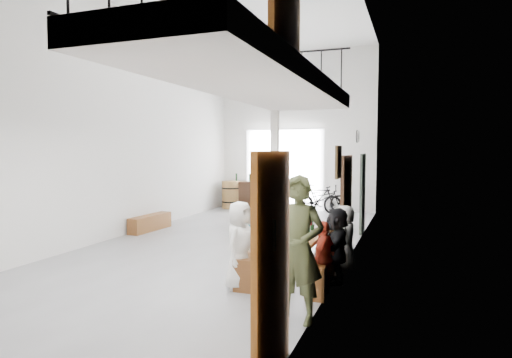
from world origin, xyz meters
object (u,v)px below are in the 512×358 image
at_px(tasting_table, 300,236).
at_px(oak_barrel, 231,195).
at_px(bicycle_near, 322,199).
at_px(side_bench, 150,223).
at_px(serving_counter, 257,195).
at_px(bench_inner, 266,260).
at_px(host_standing, 298,249).

height_order(tasting_table, oak_barrel, oak_barrel).
bearing_deg(tasting_table, bicycle_near, 99.91).
height_order(side_bench, oak_barrel, oak_barrel).
bearing_deg(side_bench, bicycle_near, 53.71).
bearing_deg(serving_counter, tasting_table, -71.21).
bearing_deg(tasting_table, bench_inner, 173.44).
xyz_separation_m(bench_inner, serving_counter, (-2.90, 7.47, 0.24)).
bearing_deg(bicycle_near, oak_barrel, 83.75).
relative_size(side_bench, bicycle_near, 0.83).
bearing_deg(oak_barrel, tasting_table, -58.83).
relative_size(serving_counter, bicycle_near, 1.05).
bearing_deg(host_standing, oak_barrel, 126.42).
relative_size(tasting_table, side_bench, 1.38).
distance_m(serving_counter, bicycle_near, 2.34).
xyz_separation_m(oak_barrel, bicycle_near, (3.24, 0.20, -0.03)).
relative_size(tasting_table, bench_inner, 0.94).
distance_m(host_standing, bicycle_near, 9.32).
xyz_separation_m(serving_counter, host_standing, (3.92, -9.22, 0.42)).
bearing_deg(bench_inner, host_standing, -60.64).
xyz_separation_m(tasting_table, oak_barrel, (-4.41, 7.30, -0.22)).
relative_size(bench_inner, side_bench, 1.46).
xyz_separation_m(tasting_table, bench_inner, (-0.62, 0.08, -0.46)).
distance_m(tasting_table, side_bench, 5.44).
distance_m(bench_inner, side_bench, 4.85).
relative_size(oak_barrel, bicycle_near, 0.56).
xyz_separation_m(tasting_table, serving_counter, (-3.52, 7.55, -0.22)).
relative_size(bench_inner, oak_barrel, 2.17).
relative_size(bench_inner, bicycle_near, 1.21).
bearing_deg(bicycle_near, host_standing, -180.00).
xyz_separation_m(tasting_table, side_bench, (-4.70, 2.70, -0.50)).
height_order(tasting_table, host_standing, host_standing).
height_order(oak_barrel, host_standing, host_standing).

